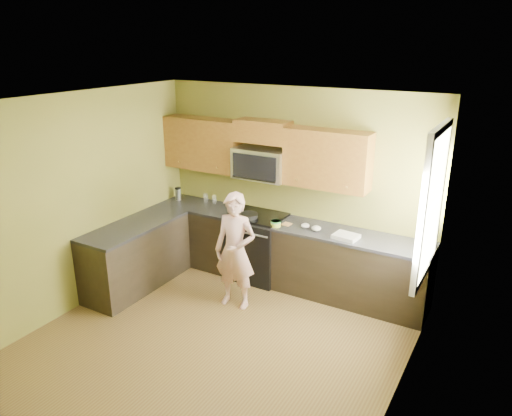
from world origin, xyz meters
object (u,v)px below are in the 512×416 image
Objects in this scene: stove at (257,246)px; microwave at (261,178)px; travel_mug at (178,200)px; woman at (235,251)px; butter_tub at (276,226)px; frying_pan at (249,217)px.

microwave is (0.00, 0.12, 0.97)m from stove.
microwave is 3.81× the size of travel_mug.
microwave is at bearing 2.73° from travel_mug.
woman reaches higher than butter_tub.
microwave reaches higher than stove.
travel_mug is (-1.44, -0.07, -0.53)m from microwave.
butter_tub is at bearing -2.11° from frying_pan.
microwave is at bearing 83.47° from frying_pan.
microwave reaches higher than frying_pan.
travel_mug is (-1.39, 0.20, -0.03)m from frying_pan.
travel_mug is (-1.59, 0.88, 0.16)m from woman.
woman reaches higher than travel_mug.
stove is 0.63× the size of woman.
stove is at bearing 154.28° from butter_tub.
stove is 1.25× the size of microwave.
woman is 0.70m from butter_tub.
butter_tub is (0.45, -0.04, -0.03)m from frying_pan.
stove is 0.89m from woman.
stove is 1.50m from travel_mug.
stove is 0.63m from butter_tub.
stove is at bearing -2.26° from travel_mug.
butter_tub is 1.85m from travel_mug.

